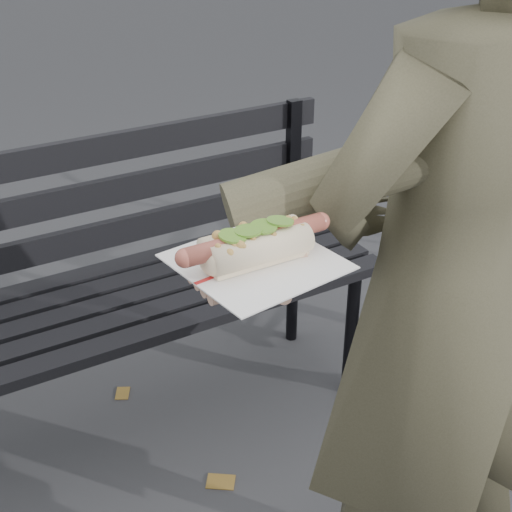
{
  "coord_description": "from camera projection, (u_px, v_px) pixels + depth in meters",
  "views": [
    {
      "loc": [
        -0.51,
        -0.72,
        1.53
      ],
      "look_at": [
        -0.11,
        -0.02,
        1.08
      ],
      "focal_mm": 50.0,
      "sensor_mm": 36.0,
      "label": 1
    }
  ],
  "objects": [
    {
      "name": "fallen_leaves",
      "position": [
        307.0,
        501.0,
        1.93
      ],
      "size": [
        4.57,
        3.0,
        0.0
      ],
      "color": "brown",
      "rests_on": "ground"
    },
    {
      "name": "held_hotdog",
      "position": [
        357.0,
        186.0,
        1.03
      ],
      "size": [
        0.64,
        0.3,
        0.2
      ],
      "color": "#42402C"
    },
    {
      "name": "person",
      "position": [
        440.0,
        300.0,
        1.27
      ],
      "size": [
        0.65,
        0.46,
        1.67
      ],
      "primitive_type": "imported",
      "rotation": [
        0.0,
        0.0,
        3.24
      ],
      "color": "#42402C",
      "rests_on": "ground"
    },
    {
      "name": "park_bench",
      "position": [
        105.0,
        274.0,
        1.97
      ],
      "size": [
        1.5,
        0.44,
        0.88
      ],
      "color": "black",
      "rests_on": "ground"
    }
  ]
}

